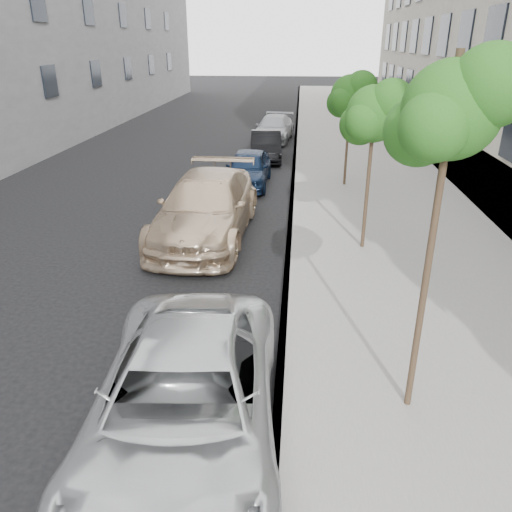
# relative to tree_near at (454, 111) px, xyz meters

# --- Properties ---
(ground) EXTENTS (160.00, 160.00, 0.00)m
(ground) POSITION_rel_tree_near_xyz_m (-3.23, -1.50, -4.59)
(ground) COLOR black
(ground) RESTS_ON ground
(sidewalk) EXTENTS (6.40, 72.00, 0.14)m
(sidewalk) POSITION_rel_tree_near_xyz_m (1.07, 22.50, -4.52)
(sidewalk) COLOR gray
(sidewalk) RESTS_ON ground
(curb) EXTENTS (0.15, 72.00, 0.14)m
(curb) POSITION_rel_tree_near_xyz_m (-2.05, 22.50, -4.52)
(curb) COLOR #9E9B93
(curb) RESTS_ON ground
(tree_near) EXTENTS (1.60, 1.40, 5.25)m
(tree_near) POSITION_rel_tree_near_xyz_m (0.00, 0.00, 0.00)
(tree_near) COLOR #38281C
(tree_near) RESTS_ON sidewalk
(tree_mid) EXTENTS (1.74, 1.54, 4.42)m
(tree_mid) POSITION_rel_tree_near_xyz_m (0.00, 6.50, -0.88)
(tree_mid) COLOR #38281C
(tree_mid) RESTS_ON sidewalk
(tree_far) EXTENTS (1.79, 1.59, 4.26)m
(tree_far) POSITION_rel_tree_near_xyz_m (0.00, 13.00, -1.07)
(tree_far) COLOR #38281C
(tree_far) RESTS_ON sidewalk
(minivan) EXTENTS (2.99, 5.75, 1.55)m
(minivan) POSITION_rel_tree_near_xyz_m (-3.33, -1.03, -3.81)
(minivan) COLOR silver
(minivan) RESTS_ON ground
(suv) EXTENTS (2.72, 6.26, 1.79)m
(suv) POSITION_rel_tree_near_xyz_m (-4.50, 7.27, -3.69)
(suv) COLOR #CDB392
(suv) RESTS_ON ground
(sedan_blue) EXTENTS (1.70, 4.09, 1.39)m
(sedan_blue) POSITION_rel_tree_near_xyz_m (-3.84, 13.00, -3.89)
(sedan_blue) COLOR #111F39
(sedan_blue) RESTS_ON ground
(sedan_black) EXTENTS (1.72, 4.18, 1.35)m
(sedan_black) POSITION_rel_tree_near_xyz_m (-3.45, 17.67, -3.91)
(sedan_black) COLOR black
(sedan_black) RESTS_ON ground
(sedan_rear) EXTENTS (2.43, 4.97, 1.39)m
(sedan_rear) POSITION_rel_tree_near_xyz_m (-3.33, 22.71, -3.89)
(sedan_rear) COLOR #9B9DA3
(sedan_rear) RESTS_ON ground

